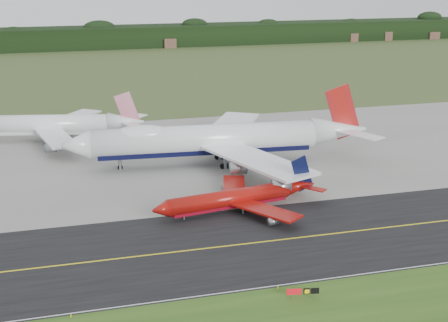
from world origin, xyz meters
TOP-DOWN VIEW (x-y plane):
  - ground at (0.00, 0.00)m, footprint 600.00×600.00m
  - taxiway at (0.00, -4.00)m, footprint 400.00×32.00m
  - apron at (0.00, 51.00)m, footprint 400.00×78.00m
  - taxiway_centreline at (0.00, -4.00)m, footprint 400.00×0.40m
  - taxiway_edge_line at (0.00, -19.50)m, footprint 400.00×0.25m
  - horizon_treeline at (0.00, 273.76)m, footprint 700.00×25.00m
  - jet_ba_747 at (5.23, 41.54)m, footprint 75.15×62.07m
  - jet_red_737 at (2.19, 11.48)m, footprint 35.31×28.47m
  - jet_star_tail at (-33.68, 73.78)m, footprint 51.77×42.61m
  - taxiway_sign at (1.66, -24.01)m, footprint 4.77×1.01m
  - edge_marker_left at (-31.38, -20.50)m, footprint 0.16×0.16m
  - edge_marker_center at (-0.94, -20.50)m, footprint 0.16×0.16m

SIDE VIEW (x-z plane):
  - ground at x=0.00m, z-range 0.00..0.00m
  - apron at x=0.00m, z-range 0.00..0.01m
  - taxiway at x=0.00m, z-range 0.00..0.02m
  - taxiway_centreline at x=0.00m, z-range 0.03..0.03m
  - taxiway_edge_line at x=0.00m, z-range 0.03..0.03m
  - edge_marker_left at x=-31.38m, z-range 0.00..0.50m
  - edge_marker_center at x=-0.94m, z-range 0.00..0.50m
  - taxiway_sign at x=1.66m, z-range 0.33..1.93m
  - jet_red_737 at x=2.19m, z-range -2.13..7.42m
  - jet_star_tail at x=-33.68m, z-range -2.29..11.45m
  - horizon_treeline at x=0.00m, z-range -0.53..11.47m
  - jet_ba_747 at x=5.23m, z-range -3.01..15.87m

